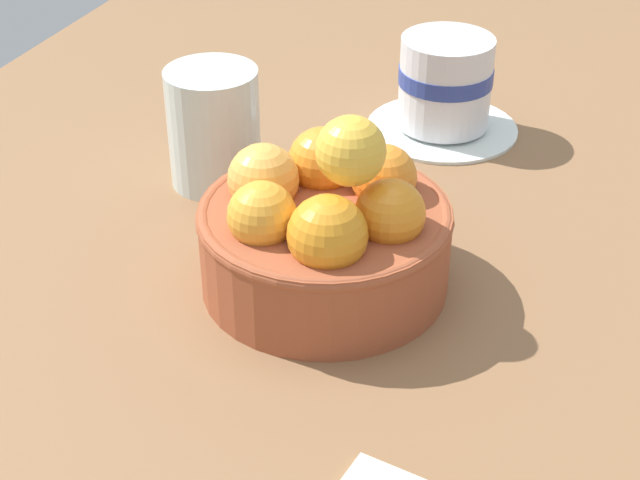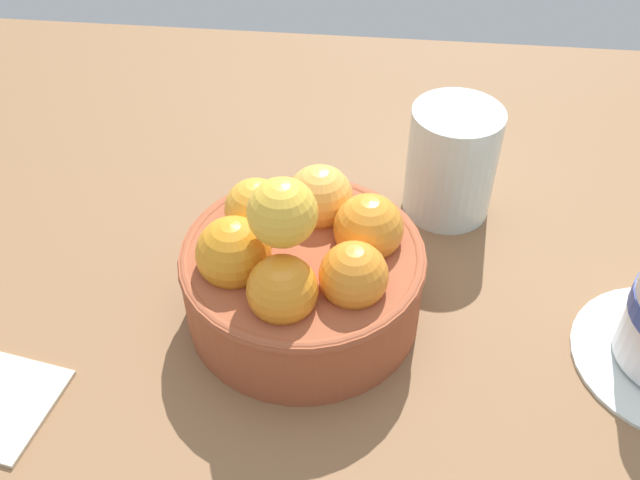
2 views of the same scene
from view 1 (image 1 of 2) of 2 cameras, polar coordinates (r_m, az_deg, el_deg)
ground_plane at (r=67.21cm, az=0.26°, el=-4.04°), size 158.19×85.53×4.28cm
terracotta_bowl at (r=63.42cm, az=0.30°, el=0.65°), size 16.78×16.78×13.14cm
coffee_cup at (r=84.79cm, az=7.35°, el=8.85°), size 13.22×13.22×8.43cm
water_glass at (r=76.13cm, az=-6.25°, el=6.60°), size 7.21×7.21×9.40cm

